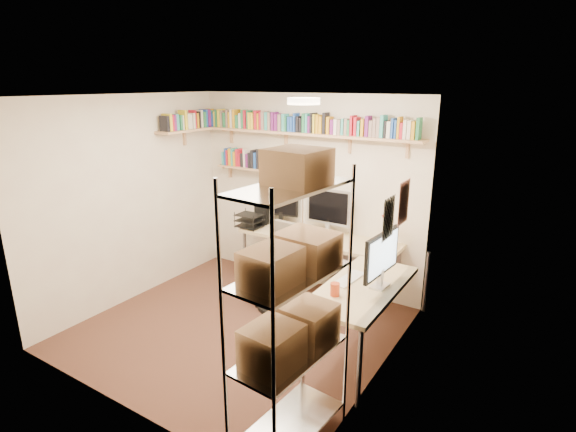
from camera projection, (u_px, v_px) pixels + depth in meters
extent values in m
plane|color=#472A1E|center=(238.00, 328.00, 4.99)|extent=(3.20, 3.20, 0.00)
cube|color=beige|center=(306.00, 192.00, 5.85)|extent=(3.20, 0.04, 2.50)
cube|color=beige|center=(131.00, 200.00, 5.45)|extent=(0.04, 3.00, 2.50)
cube|color=beige|center=(382.00, 251.00, 3.82)|extent=(0.04, 3.00, 2.50)
cube|color=beige|center=(111.00, 271.00, 3.42)|extent=(3.20, 0.04, 2.50)
cube|color=white|center=(230.00, 96.00, 4.28)|extent=(3.20, 3.00, 0.04)
cube|color=beige|center=(404.00, 202.00, 4.19)|extent=(0.01, 0.30, 0.42)
cube|color=silver|center=(389.00, 218.00, 3.88)|extent=(0.01, 0.28, 0.38)
cylinder|color=#FFEAC6|center=(304.00, 101.00, 4.09)|extent=(0.30, 0.30, 0.06)
cube|color=tan|center=(302.00, 133.00, 5.53)|extent=(3.05, 0.25, 0.03)
cube|color=tan|center=(190.00, 130.00, 5.93)|extent=(0.25, 1.00, 0.03)
cube|color=tan|center=(249.00, 168.00, 6.13)|extent=(0.95, 0.20, 0.02)
cube|color=tan|center=(230.00, 133.00, 6.21)|extent=(0.03, 0.20, 0.20)
cube|color=tan|center=(284.00, 137.00, 5.75)|extent=(0.03, 0.20, 0.20)
cube|color=tan|center=(349.00, 142.00, 5.30)|extent=(0.03, 0.20, 0.20)
cube|color=tan|center=(407.00, 146.00, 4.94)|extent=(0.03, 0.20, 0.20)
cube|color=beige|center=(211.00, 118.00, 6.24)|extent=(0.03, 0.13, 0.22)
cube|color=teal|center=(213.00, 118.00, 6.22)|extent=(0.03, 0.14, 0.22)
cube|color=#204DAA|center=(215.00, 120.00, 6.21)|extent=(0.02, 0.13, 0.17)
cube|color=gold|center=(217.00, 119.00, 6.19)|extent=(0.03, 0.12, 0.21)
cube|color=#277547|center=(219.00, 118.00, 6.17)|extent=(0.03, 0.13, 0.22)
cube|color=gold|center=(221.00, 118.00, 6.14)|extent=(0.03, 0.14, 0.24)
cube|color=gray|center=(223.00, 119.00, 6.13)|extent=(0.03, 0.11, 0.22)
cube|color=#277547|center=(226.00, 120.00, 6.10)|extent=(0.04, 0.11, 0.20)
cube|color=gray|center=(229.00, 119.00, 6.08)|extent=(0.03, 0.12, 0.23)
cube|color=#C98E17|center=(232.00, 120.00, 6.06)|extent=(0.03, 0.12, 0.20)
cube|color=beige|center=(234.00, 118.00, 6.03)|extent=(0.03, 0.14, 0.25)
cube|color=#C98E17|center=(237.00, 119.00, 6.01)|extent=(0.04, 0.14, 0.24)
cube|color=#277547|center=(239.00, 121.00, 5.99)|extent=(0.04, 0.14, 0.17)
cube|color=beige|center=(242.00, 121.00, 5.97)|extent=(0.04, 0.12, 0.20)
cube|color=#277547|center=(245.00, 119.00, 5.94)|extent=(0.04, 0.13, 0.24)
cube|color=red|center=(247.00, 119.00, 5.92)|extent=(0.03, 0.14, 0.24)
cube|color=#277547|center=(250.00, 119.00, 5.90)|extent=(0.02, 0.11, 0.24)
cube|color=gold|center=(252.00, 121.00, 5.88)|extent=(0.03, 0.14, 0.21)
cube|color=gold|center=(254.00, 121.00, 5.86)|extent=(0.03, 0.12, 0.21)
cube|color=red|center=(257.00, 120.00, 5.83)|extent=(0.04, 0.11, 0.24)
cube|color=#C98E17|center=(260.00, 121.00, 5.82)|extent=(0.02, 0.13, 0.21)
cube|color=red|center=(262.00, 121.00, 5.80)|extent=(0.03, 0.12, 0.22)
cube|color=gray|center=(265.00, 120.00, 5.77)|extent=(0.04, 0.14, 0.24)
cube|color=teal|center=(268.00, 121.00, 5.75)|extent=(0.04, 0.12, 0.22)
cube|color=gray|center=(271.00, 121.00, 5.72)|extent=(0.04, 0.14, 0.22)
cube|color=#691C6A|center=(275.00, 121.00, 5.70)|extent=(0.04, 0.13, 0.23)
cube|color=#691C6A|center=(278.00, 122.00, 5.67)|extent=(0.04, 0.13, 0.21)
cube|color=gray|center=(282.00, 123.00, 5.65)|extent=(0.04, 0.14, 0.20)
cube|color=teal|center=(285.00, 122.00, 5.62)|extent=(0.04, 0.12, 0.21)
cube|color=#277547|center=(288.00, 124.00, 5.60)|extent=(0.02, 0.15, 0.18)
cube|color=#204DAA|center=(291.00, 124.00, 5.58)|extent=(0.04, 0.11, 0.18)
cube|color=#204DAA|center=(294.00, 124.00, 5.56)|extent=(0.03, 0.14, 0.18)
cube|color=#204DAA|center=(296.00, 122.00, 5.53)|extent=(0.02, 0.13, 0.23)
cube|color=black|center=(299.00, 124.00, 5.52)|extent=(0.04, 0.12, 0.19)
cube|color=black|center=(302.00, 125.00, 5.50)|extent=(0.03, 0.12, 0.17)
cube|color=#277547|center=(306.00, 123.00, 5.47)|extent=(0.03, 0.14, 0.23)
cube|color=teal|center=(308.00, 123.00, 5.45)|extent=(0.03, 0.12, 0.23)
cube|color=#691C6A|center=(311.00, 124.00, 5.43)|extent=(0.03, 0.12, 0.20)
cube|color=black|center=(313.00, 123.00, 5.41)|extent=(0.03, 0.15, 0.24)
cube|color=gold|center=(316.00, 124.00, 5.40)|extent=(0.02, 0.13, 0.22)
cube|color=#C98E17|center=(319.00, 124.00, 5.38)|extent=(0.03, 0.12, 0.22)
cube|color=#C98E17|center=(322.00, 125.00, 5.36)|extent=(0.04, 0.11, 0.20)
cube|color=black|center=(326.00, 123.00, 5.32)|extent=(0.04, 0.12, 0.25)
cube|color=#C98E17|center=(330.00, 125.00, 5.30)|extent=(0.04, 0.12, 0.20)
cube|color=#691C6A|center=(334.00, 127.00, 5.28)|extent=(0.04, 0.12, 0.17)
cube|color=beige|center=(338.00, 127.00, 5.25)|extent=(0.04, 0.14, 0.18)
cube|color=gray|center=(341.00, 127.00, 5.23)|extent=(0.04, 0.14, 0.17)
cube|color=teal|center=(344.00, 127.00, 5.21)|extent=(0.03, 0.13, 0.19)
cube|color=gray|center=(347.00, 127.00, 5.19)|extent=(0.04, 0.12, 0.19)
cube|color=#277547|center=(350.00, 128.00, 5.17)|extent=(0.03, 0.13, 0.18)
cube|color=red|center=(353.00, 125.00, 5.15)|extent=(0.03, 0.14, 0.23)
cube|color=red|center=(357.00, 126.00, 5.13)|extent=(0.04, 0.13, 0.21)
cube|color=teal|center=(360.00, 128.00, 5.11)|extent=(0.03, 0.13, 0.17)
cube|color=#C98E17|center=(364.00, 127.00, 5.08)|extent=(0.03, 0.13, 0.20)
cube|color=#691C6A|center=(368.00, 126.00, 5.05)|extent=(0.04, 0.12, 0.23)
cube|color=gray|center=(372.00, 129.00, 5.04)|extent=(0.04, 0.12, 0.18)
cube|color=gray|center=(376.00, 127.00, 5.01)|extent=(0.03, 0.14, 0.21)
cube|color=gray|center=(380.00, 127.00, 4.98)|extent=(0.04, 0.14, 0.22)
cube|color=teal|center=(383.00, 126.00, 4.96)|extent=(0.04, 0.15, 0.25)
cube|color=black|center=(386.00, 129.00, 4.95)|extent=(0.03, 0.12, 0.18)
cube|color=beige|center=(390.00, 130.00, 4.93)|extent=(0.04, 0.12, 0.18)
cube|color=#204DAA|center=(394.00, 128.00, 4.90)|extent=(0.03, 0.13, 0.22)
cube|color=#204DAA|center=(397.00, 129.00, 4.89)|extent=(0.03, 0.11, 0.20)
cube|color=#C98E17|center=(400.00, 128.00, 4.87)|extent=(0.03, 0.13, 0.23)
cube|color=red|center=(403.00, 131.00, 4.86)|extent=(0.03, 0.14, 0.17)
cube|color=beige|center=(406.00, 129.00, 4.83)|extent=(0.04, 0.13, 0.20)
cube|color=beige|center=(410.00, 130.00, 4.81)|extent=(0.04, 0.12, 0.20)
cube|color=#C98E17|center=(415.00, 130.00, 4.79)|extent=(0.04, 0.14, 0.19)
cube|color=#277547|center=(419.00, 129.00, 4.76)|extent=(0.03, 0.13, 0.23)
cube|color=black|center=(165.00, 124.00, 5.55)|extent=(0.14, 0.04, 0.19)
cube|color=gold|center=(167.00, 123.00, 5.59)|extent=(0.15, 0.04, 0.22)
cube|color=red|center=(170.00, 123.00, 5.62)|extent=(0.13, 0.03, 0.20)
cube|color=#691C6A|center=(173.00, 123.00, 5.66)|extent=(0.11, 0.04, 0.20)
cube|color=teal|center=(175.00, 122.00, 5.70)|extent=(0.11, 0.04, 0.20)
cube|color=#277547|center=(178.00, 122.00, 5.74)|extent=(0.14, 0.03, 0.19)
cube|color=beige|center=(180.00, 122.00, 5.77)|extent=(0.11, 0.02, 0.18)
cube|color=gold|center=(183.00, 120.00, 5.80)|extent=(0.13, 0.04, 0.24)
cube|color=beige|center=(185.00, 121.00, 5.84)|extent=(0.14, 0.03, 0.20)
cube|color=beige|center=(188.00, 122.00, 5.88)|extent=(0.12, 0.04, 0.19)
cube|color=beige|center=(190.00, 121.00, 5.92)|extent=(0.15, 0.03, 0.20)
cube|color=red|center=(193.00, 119.00, 5.95)|extent=(0.12, 0.03, 0.24)
cube|color=#C98E17|center=(195.00, 121.00, 5.99)|extent=(0.13, 0.03, 0.19)
cube|color=black|center=(197.00, 120.00, 6.01)|extent=(0.13, 0.02, 0.22)
cube|color=beige|center=(199.00, 119.00, 6.04)|extent=(0.13, 0.04, 0.23)
cube|color=#277547|center=(201.00, 119.00, 6.09)|extent=(0.14, 0.04, 0.21)
cube|color=#204DAA|center=(203.00, 118.00, 6.12)|extent=(0.13, 0.04, 0.23)
cube|color=#691C6A|center=(206.00, 118.00, 6.16)|extent=(0.15, 0.04, 0.23)
cube|color=#204DAA|center=(208.00, 119.00, 6.20)|extent=(0.13, 0.02, 0.19)
cube|color=#C98E17|center=(210.00, 117.00, 6.23)|extent=(0.11, 0.04, 0.24)
cube|color=teal|center=(225.00, 158.00, 6.31)|extent=(0.04, 0.12, 0.18)
cube|color=#204DAA|center=(228.00, 156.00, 6.28)|extent=(0.02, 0.14, 0.23)
cube|color=red|center=(230.00, 157.00, 6.27)|extent=(0.03, 0.13, 0.21)
cube|color=#C98E17|center=(232.00, 157.00, 6.24)|extent=(0.04, 0.14, 0.23)
cube|color=teal|center=(234.00, 157.00, 6.22)|extent=(0.03, 0.13, 0.24)
cube|color=#C98E17|center=(237.00, 158.00, 6.20)|extent=(0.03, 0.14, 0.20)
cube|color=red|center=(239.00, 157.00, 6.18)|extent=(0.04, 0.13, 0.24)
cube|color=red|center=(241.00, 160.00, 6.17)|extent=(0.03, 0.11, 0.18)
cube|color=black|center=(244.00, 160.00, 6.14)|extent=(0.04, 0.12, 0.18)
cube|color=beige|center=(246.00, 158.00, 6.11)|extent=(0.03, 0.12, 0.24)
cube|color=#691C6A|center=(249.00, 160.00, 6.10)|extent=(0.04, 0.12, 0.18)
cube|color=black|center=(252.00, 160.00, 6.07)|extent=(0.03, 0.15, 0.20)
cube|color=black|center=(254.00, 159.00, 6.04)|extent=(0.04, 0.14, 0.24)
cube|color=#204DAA|center=(257.00, 160.00, 6.02)|extent=(0.04, 0.14, 0.21)
cube|color=black|center=(260.00, 159.00, 6.00)|extent=(0.03, 0.13, 0.25)
cube|color=#277547|center=(263.00, 160.00, 5.98)|extent=(0.02, 0.14, 0.23)
cube|color=gold|center=(265.00, 162.00, 5.97)|extent=(0.04, 0.13, 0.18)
cube|color=beige|center=(319.00, 237.00, 5.58)|extent=(2.04, 0.64, 0.04)
cube|color=beige|center=(362.00, 288.00, 4.22)|extent=(0.64, 1.39, 0.04)
cylinder|color=gray|center=(245.00, 258.00, 5.97)|extent=(0.04, 0.04, 0.75)
cylinder|color=gray|center=(268.00, 246.00, 6.41)|extent=(0.04, 0.04, 0.75)
cylinder|color=gray|center=(426.00, 282.00, 5.26)|extent=(0.04, 0.04, 0.75)
cylinder|color=gray|center=(303.00, 349.00, 3.95)|extent=(0.04, 0.04, 0.75)
cylinder|color=gray|center=(359.00, 369.00, 3.68)|extent=(0.04, 0.04, 0.75)
cube|color=gray|center=(329.00, 256.00, 5.91)|extent=(1.93, 0.02, 0.59)
cube|color=silver|center=(328.00, 207.00, 5.55)|extent=(0.59, 0.03, 0.45)
cube|color=black|center=(328.00, 207.00, 5.54)|extent=(0.53, 0.00, 0.39)
cube|color=black|center=(281.00, 202.00, 5.92)|extent=(0.47, 0.03, 0.36)
cube|color=black|center=(382.00, 254.00, 4.09)|extent=(0.03, 0.62, 0.41)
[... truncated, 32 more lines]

